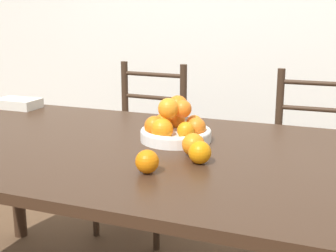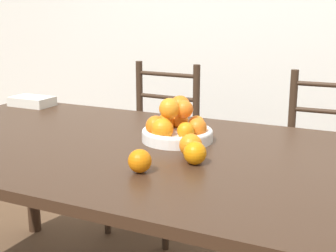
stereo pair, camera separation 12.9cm
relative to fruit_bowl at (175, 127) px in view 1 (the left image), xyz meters
name	(u,v)px [view 1 (the left image)]	position (x,y,z in m)	size (l,w,h in m)	color
wall_back	(228,2)	(-0.18, 1.44, 0.49)	(8.00, 0.06, 2.60)	silver
dining_table	(118,164)	(-0.18, -0.13, -0.13)	(1.93, 1.09, 0.76)	#382316
fruit_bowl	(175,127)	(0.00, 0.00, 0.00)	(0.27, 0.27, 0.17)	white
orange_loose_0	(200,152)	(0.17, -0.23, -0.01)	(0.08, 0.08, 0.08)	orange
orange_loose_1	(193,145)	(0.13, -0.16, -0.01)	(0.08, 0.08, 0.08)	orange
orange_loose_2	(147,162)	(0.05, -0.38, -0.02)	(0.07, 0.07, 0.07)	orange
chair_left	(143,149)	(-0.46, 0.70, -0.33)	(0.44, 0.42, 0.95)	#382619
chair_right	(311,169)	(0.47, 0.70, -0.33)	(0.43, 0.41, 0.95)	#382619
book_stack	(18,103)	(-0.97, 0.29, -0.03)	(0.22, 0.14, 0.05)	silver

